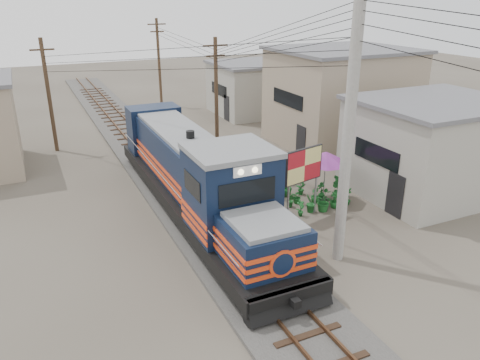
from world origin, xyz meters
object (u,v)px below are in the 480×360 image
billboard (304,167)px  vendor (287,169)px  market_umbrella (326,158)px  locomotive (196,177)px

billboard → vendor: (1.38, 3.73, -1.54)m
market_umbrella → vendor: size_ratio=1.59×
market_umbrella → vendor: 2.92m
billboard → locomotive: bearing=137.3°
locomotive → vendor: size_ratio=9.72×
locomotive → market_umbrella: 6.22m
billboard → vendor: bearing=56.2°
billboard → market_umbrella: (2.00, 1.20, -0.22)m
market_umbrella → vendor: (-0.62, 2.53, -1.31)m
locomotive → billboard: size_ratio=5.14×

